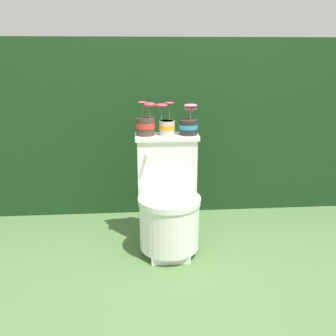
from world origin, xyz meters
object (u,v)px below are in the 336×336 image
Objects in this scene: toilet at (168,204)px; potted_plant_midleft at (167,124)px; potted_plant_left at (146,124)px; potted_plant_middle at (189,124)px.

potted_plant_midleft reaches higher than toilet.
potted_plant_midleft is at bearing 90.59° from toilet.
potted_plant_left reaches higher than toilet.
potted_plant_midleft is 1.05× the size of potted_plant_middle.
potted_plant_left is 1.10× the size of potted_plant_middle.
toilet is 3.56× the size of potted_plant_midleft.
toilet is at bearing -137.14° from potted_plant_middle.
potted_plant_left is 0.28m from potted_plant_middle.
potted_plant_midleft is at bearing 176.91° from potted_plant_middle.
toilet is 3.75× the size of potted_plant_middle.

